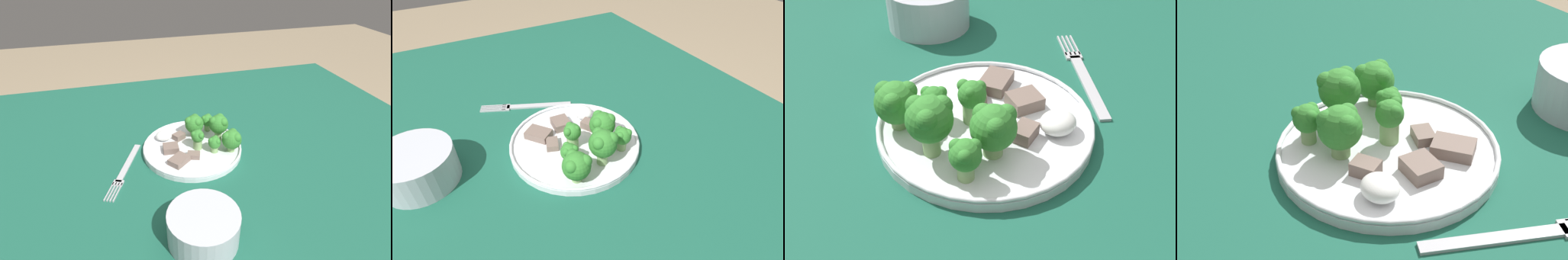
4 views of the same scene
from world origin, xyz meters
The scene contains 15 objects.
table centered at (0.00, 0.00, 0.68)m, with size 1.38×1.04×0.78m.
dinner_plate centered at (0.02, -0.01, 0.79)m, with size 0.26×0.26×0.02m.
fork centered at (0.20, 0.03, 0.78)m, with size 0.10×0.20×0.00m.
cream_bowl centered at (0.08, 0.27, 0.81)m, with size 0.13×0.13×0.06m.
broccoli_floret_near_rim_left centered at (0.01, 0.00, 0.82)m, with size 0.03×0.03×0.05m.
broccoli_floret_center_left centered at (-0.02, 0.03, 0.82)m, with size 0.03×0.03×0.04m.
broccoli_floret_back_left centered at (0.01, -0.06, 0.83)m, with size 0.05×0.05×0.06m.
broccoli_floret_front_left centered at (-0.04, -0.08, 0.82)m, with size 0.04×0.03×0.05m.
broccoli_floret_center_back centered at (-0.05, -0.03, 0.84)m, with size 0.05×0.05×0.07m.
broccoli_floret_mid_cluster centered at (-0.07, 0.03, 0.82)m, with size 0.05×0.05×0.06m.
meat_slice_front_slice centered at (0.08, -0.01, 0.80)m, with size 0.04×0.04×0.02m.
meat_slice_middle_slice centered at (0.07, 0.05, 0.80)m, with size 0.06×0.06×0.02m.
meat_slice_rear_slice centered at (0.05, -0.06, 0.80)m, with size 0.04×0.04×0.02m.
meat_slice_edge_slice centered at (0.03, 0.03, 0.79)m, with size 0.04×0.03×0.01m.
sauce_dollop centered at (0.09, -0.06, 0.80)m, with size 0.04×0.04×0.02m.
Camera 2 is at (-0.39, 0.19, 1.19)m, focal length 28.00 mm.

